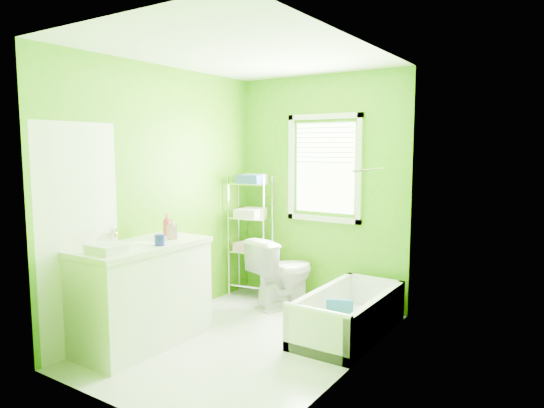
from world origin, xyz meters
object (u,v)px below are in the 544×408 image
Objects in this scene: toilet at (283,272)px; wire_shelf_unit at (252,223)px; vanity at (142,291)px; bathtub at (347,320)px.

wire_shelf_unit reaches higher than toilet.
toilet is 0.74m from wire_shelf_unit.
vanity is at bearing -88.97° from wire_shelf_unit.
toilet is (-0.98, 0.39, 0.25)m from bathtub.
toilet is at bearing 158.29° from bathtub.
bathtub is 1.77m from wire_shelf_unit.
vanity is 1.80m from wire_shelf_unit.
toilet is 0.64× the size of vanity.
bathtub is 1.95m from vanity.
toilet is at bearing 72.66° from vanity.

